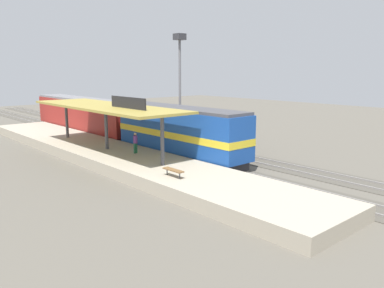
{
  "coord_description": "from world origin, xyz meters",
  "views": [
    {
      "loc": [
        -21.29,
        -30.02,
        7.67
      ],
      "look_at": [
        -1.38,
        -7.56,
        2.0
      ],
      "focal_mm": 36.66,
      "sensor_mm": 36.0,
      "label": 1
    }
  ],
  "objects_px": {
    "passenger_carriage_single": "(83,115)",
    "light_mast": "(180,64)",
    "locomotive": "(179,132)",
    "person_waiting": "(135,142)",
    "platform_bench": "(173,170)",
    "freight_car": "(182,126)"
  },
  "relations": [
    {
      "from": "platform_bench",
      "to": "freight_car",
      "type": "xyz_separation_m",
      "value": [
        10.6,
        11.63,
        0.63
      ]
    },
    {
      "from": "locomotive",
      "to": "light_mast",
      "type": "xyz_separation_m",
      "value": [
        7.8,
        9.25,
        5.99
      ]
    },
    {
      "from": "light_mast",
      "to": "person_waiting",
      "type": "bearing_deg",
      "value": -145.05
    },
    {
      "from": "passenger_carriage_single",
      "to": "person_waiting",
      "type": "xyz_separation_m",
      "value": [
        -3.73,
        -16.8,
        -0.46
      ]
    },
    {
      "from": "platform_bench",
      "to": "person_waiting",
      "type": "height_order",
      "value": "person_waiting"
    },
    {
      "from": "freight_car",
      "to": "locomotive",
      "type": "bearing_deg",
      "value": -132.38
    },
    {
      "from": "locomotive",
      "to": "light_mast",
      "type": "relative_size",
      "value": 1.23
    },
    {
      "from": "person_waiting",
      "to": "passenger_carriage_single",
      "type": "bearing_deg",
      "value": 77.5
    },
    {
      "from": "freight_car",
      "to": "person_waiting",
      "type": "height_order",
      "value": "freight_car"
    },
    {
      "from": "platform_bench",
      "to": "person_waiting",
      "type": "relative_size",
      "value": 0.99
    },
    {
      "from": "person_waiting",
      "to": "platform_bench",
      "type": "bearing_deg",
      "value": -106.28
    },
    {
      "from": "platform_bench",
      "to": "freight_car",
      "type": "relative_size",
      "value": 0.14
    },
    {
      "from": "locomotive",
      "to": "light_mast",
      "type": "distance_m",
      "value": 13.5
    },
    {
      "from": "platform_bench",
      "to": "freight_car",
      "type": "height_order",
      "value": "freight_car"
    },
    {
      "from": "locomotive",
      "to": "freight_car",
      "type": "bearing_deg",
      "value": 47.62
    },
    {
      "from": "passenger_carriage_single",
      "to": "platform_bench",
      "type": "bearing_deg",
      "value": -103.71
    },
    {
      "from": "passenger_carriage_single",
      "to": "person_waiting",
      "type": "height_order",
      "value": "passenger_carriage_single"
    },
    {
      "from": "light_mast",
      "to": "person_waiting",
      "type": "relative_size",
      "value": 6.84
    },
    {
      "from": "passenger_carriage_single",
      "to": "light_mast",
      "type": "bearing_deg",
      "value": -48.28
    },
    {
      "from": "locomotive",
      "to": "passenger_carriage_single",
      "type": "xyz_separation_m",
      "value": [
        0.0,
        18.0,
        -0.1
      ]
    },
    {
      "from": "platform_bench",
      "to": "light_mast",
      "type": "distance_m",
      "value": 22.16
    },
    {
      "from": "passenger_carriage_single",
      "to": "freight_car",
      "type": "height_order",
      "value": "passenger_carriage_single"
    }
  ]
}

